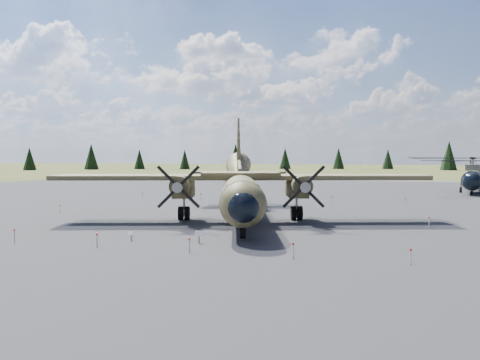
# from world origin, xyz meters

# --- Properties ---
(ground) EXTENTS (500.00, 500.00, 0.00)m
(ground) POSITION_xyz_m (0.00, 0.00, 0.00)
(ground) COLOR brown
(ground) RESTS_ON ground
(apron) EXTENTS (120.00, 120.00, 0.04)m
(apron) POSITION_xyz_m (0.00, 10.00, 0.00)
(apron) COLOR #57575C
(apron) RESTS_ON ground
(transport_plane) EXTENTS (31.21, 27.87, 10.40)m
(transport_plane) POSITION_xyz_m (1.12, 0.98, 2.99)
(transport_plane) COLOR #383A1F
(transport_plane) RESTS_ON ground
(helicopter_near) EXTENTS (24.82, 26.30, 5.33)m
(helicopter_near) POSITION_xyz_m (26.66, 35.93, 3.78)
(helicopter_near) COLOR gray
(helicopter_near) RESTS_ON ground
(info_placard_left) EXTENTS (0.45, 0.28, 0.66)m
(info_placard_left) POSITION_xyz_m (-3.03, -11.03, 0.44)
(info_placard_left) COLOR gray
(info_placard_left) RESTS_ON ground
(info_placard_right) EXTENTS (0.53, 0.29, 0.80)m
(info_placard_right) POSITION_xyz_m (1.50, -10.56, 0.53)
(info_placard_right) COLOR gray
(info_placard_right) RESTS_ON ground
(barrier_fence) EXTENTS (33.12, 29.62, 0.85)m
(barrier_fence) POSITION_xyz_m (-0.46, -0.08, 0.51)
(barrier_fence) COLOR silver
(barrier_fence) RESTS_ON ground
(treeline) EXTENTS (320.31, 329.95, 11.00)m
(treeline) POSITION_xyz_m (16.39, -5.89, 4.86)
(treeline) COLOR black
(treeline) RESTS_ON ground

